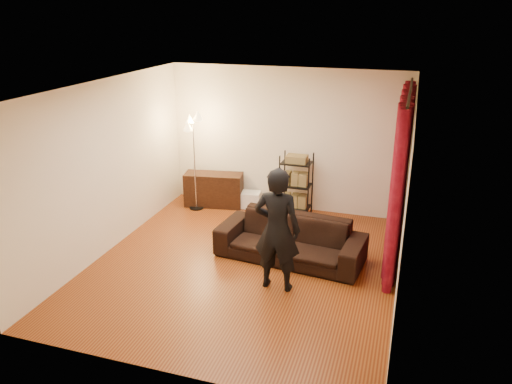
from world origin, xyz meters
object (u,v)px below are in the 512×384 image
(person, at_px, (277,230))
(floor_lamp, at_px, (195,163))
(media_cabinet, at_px, (214,190))
(wire_shelf, at_px, (296,185))
(sofa, at_px, (290,239))
(storage_boxes, at_px, (250,200))

(person, xyz_separation_m, floor_lamp, (-2.26, 2.33, 0.04))
(media_cabinet, height_order, wire_shelf, wire_shelf)
(sofa, bearing_deg, media_cabinet, 145.35)
(wire_shelf, bearing_deg, media_cabinet, -161.62)
(media_cabinet, distance_m, floor_lamp, 0.70)
(person, distance_m, wire_shelf, 2.64)
(person, bearing_deg, floor_lamp, -45.54)
(media_cabinet, xyz_separation_m, wire_shelf, (1.65, 0.01, 0.27))
(sofa, bearing_deg, floor_lamp, 153.42)
(media_cabinet, bearing_deg, wire_shelf, -9.15)
(wire_shelf, bearing_deg, storage_boxes, -168.14)
(wire_shelf, distance_m, floor_lamp, 1.96)
(sofa, bearing_deg, storage_boxes, 130.93)
(sofa, relative_size, wire_shelf, 1.90)
(person, relative_size, media_cabinet, 1.57)
(media_cabinet, distance_m, storage_boxes, 0.74)
(sofa, bearing_deg, wire_shelf, 106.93)
(storage_boxes, height_order, floor_lamp, floor_lamp)
(storage_boxes, distance_m, wire_shelf, 1.04)
(storage_boxes, bearing_deg, wire_shelf, -6.33)
(wire_shelf, bearing_deg, person, -64.27)
(sofa, relative_size, person, 1.29)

